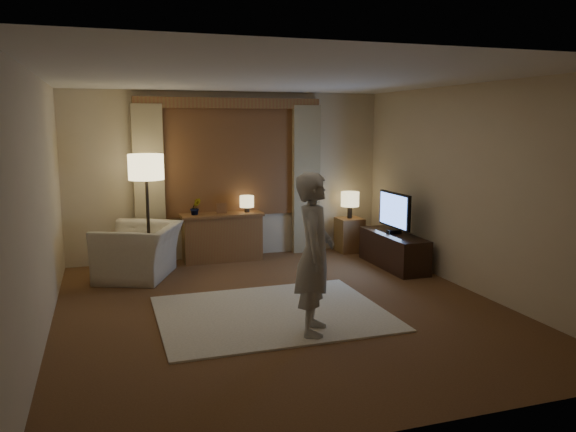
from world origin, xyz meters
name	(u,v)px	position (x,y,z in m)	size (l,w,h in m)	color
room	(269,189)	(0.00, 0.50, 1.33)	(5.04, 5.54, 2.64)	brown
rug	(272,313)	(-0.17, -0.15, 0.01)	(2.50, 2.00, 0.02)	#EFE3C9
sideboard	(222,238)	(-0.19, 2.50, 0.35)	(1.20, 0.40, 0.70)	brown
picture_frame	(222,210)	(-0.19, 2.50, 0.80)	(0.16, 0.02, 0.20)	brown
plant	(196,208)	(-0.59, 2.50, 0.85)	(0.17, 0.13, 0.30)	#999999
table_lamp_sideboard	(247,202)	(0.21, 2.50, 0.90)	(0.22, 0.22, 0.30)	black
floor_lamp	(146,174)	(-1.32, 2.14, 1.42)	(0.49, 0.49, 1.69)	black
armchair	(139,252)	(-1.48, 1.88, 0.37)	(1.13, 0.98, 0.73)	beige
side_table	(349,235)	(1.95, 2.45, 0.28)	(0.40, 0.40, 0.56)	brown
table_lamp_side	(350,200)	(1.95, 2.45, 0.87)	(0.30, 0.30, 0.44)	black
tv_stand	(393,250)	(2.15, 1.31, 0.25)	(0.45, 1.40, 0.50)	black
tv	(395,211)	(2.15, 1.31, 0.84)	(0.21, 0.85, 0.61)	black
person	(315,254)	(0.07, -0.85, 0.83)	(0.59, 0.39, 1.62)	#B1ADA4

